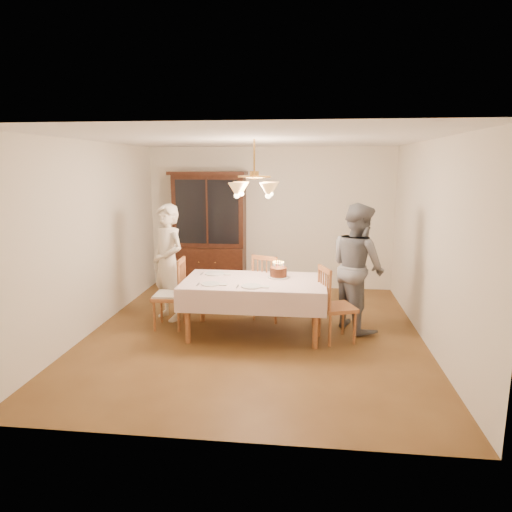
# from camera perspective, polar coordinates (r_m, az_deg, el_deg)

# --- Properties ---
(ground) EXTENTS (5.00, 5.00, 0.00)m
(ground) POSITION_cam_1_polar(r_m,az_deg,el_deg) (6.36, -0.21, -9.67)
(ground) COLOR brown
(ground) RESTS_ON ground
(room_shell) EXTENTS (5.00, 5.00, 5.00)m
(room_shell) POSITION_cam_1_polar(r_m,az_deg,el_deg) (5.98, -0.22, 4.62)
(room_shell) COLOR white
(room_shell) RESTS_ON ground
(dining_table) EXTENTS (1.90, 1.10, 0.76)m
(dining_table) POSITION_cam_1_polar(r_m,az_deg,el_deg) (6.15, -0.21, -3.72)
(dining_table) COLOR brown
(dining_table) RESTS_ON ground
(china_hutch) EXTENTS (1.38, 0.54, 2.16)m
(china_hutch) POSITION_cam_1_polar(r_m,az_deg,el_deg) (8.43, -5.82, 2.85)
(china_hutch) COLOR black
(china_hutch) RESTS_ON ground
(chair_far_side) EXTENTS (0.57, 0.56, 1.00)m
(chair_far_side) POSITION_cam_1_polar(r_m,az_deg,el_deg) (6.80, 1.73, -4.34)
(chair_far_side) COLOR brown
(chair_far_side) RESTS_ON ground
(chair_left_end) EXTENTS (0.44, 0.46, 1.00)m
(chair_left_end) POSITION_cam_1_polar(r_m,az_deg,el_deg) (6.58, -10.74, -4.98)
(chair_left_end) COLOR brown
(chair_left_end) RESTS_ON ground
(chair_right_end) EXTENTS (0.55, 0.56, 1.00)m
(chair_right_end) POSITION_cam_1_polar(r_m,az_deg,el_deg) (6.08, 10.01, -6.44)
(chair_right_end) COLOR brown
(chair_right_end) RESTS_ON ground
(elderly_woman) EXTENTS (0.75, 0.71, 1.72)m
(elderly_woman) POSITION_cam_1_polar(r_m,az_deg,el_deg) (6.85, -10.93, -0.81)
(elderly_woman) COLOR white
(elderly_woman) RESTS_ON ground
(adult_in_grey) EXTENTS (1.01, 1.08, 1.77)m
(adult_in_grey) POSITION_cam_1_polar(r_m,az_deg,el_deg) (6.49, 12.56, -1.33)
(adult_in_grey) COLOR slate
(adult_in_grey) RESTS_ON ground
(birthday_cake) EXTENTS (0.30, 0.30, 0.22)m
(birthday_cake) POSITION_cam_1_polar(r_m,az_deg,el_deg) (6.27, 2.81, -2.09)
(birthday_cake) COLOR white
(birthday_cake) RESTS_ON dining_table
(place_setting_near_left) EXTENTS (0.39, 0.24, 0.02)m
(place_setting_near_left) POSITION_cam_1_polar(r_m,az_deg,el_deg) (5.93, -5.56, -3.51)
(place_setting_near_left) COLOR white
(place_setting_near_left) RESTS_ON dining_table
(place_setting_near_right) EXTENTS (0.41, 0.26, 0.02)m
(place_setting_near_right) POSITION_cam_1_polar(r_m,az_deg,el_deg) (5.80, -0.46, -3.81)
(place_setting_near_right) COLOR white
(place_setting_near_right) RESTS_ON dining_table
(place_setting_far_left) EXTENTS (0.42, 0.27, 0.02)m
(place_setting_far_left) POSITION_cam_1_polar(r_m,az_deg,el_deg) (6.49, -5.10, -2.20)
(place_setting_far_left) COLOR white
(place_setting_far_left) RESTS_ON dining_table
(chandelier) EXTENTS (0.62, 0.62, 0.73)m
(chandelier) POSITION_cam_1_polar(r_m,az_deg,el_deg) (5.94, -0.22, 8.41)
(chandelier) COLOR #BF8C3F
(chandelier) RESTS_ON ground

